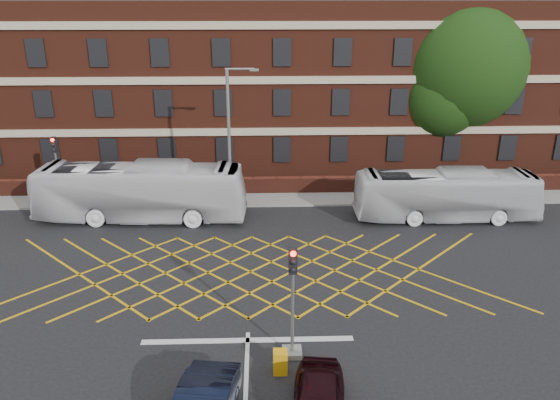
{
  "coord_description": "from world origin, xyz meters",
  "views": [
    {
      "loc": [
        0.65,
        -20.99,
        12.14
      ],
      "look_at": [
        1.39,
        1.5,
        3.8
      ],
      "focal_mm": 35.0,
      "sensor_mm": 36.0,
      "label": 1
    }
  ],
  "objects_px": {
    "traffic_light_near": "(292,313)",
    "direction_signs": "(44,184)",
    "bus_left": "(141,192)",
    "street_lamp": "(231,167)",
    "traffic_light_far": "(59,177)",
    "utility_cabinet": "(280,362)",
    "deciduous_tree": "(459,75)",
    "bus_right": "(446,195)"
  },
  "relations": [
    {
      "from": "traffic_light_near",
      "to": "direction_signs",
      "type": "height_order",
      "value": "traffic_light_near"
    },
    {
      "from": "bus_left",
      "to": "street_lamp",
      "type": "relative_size",
      "value": 1.41
    },
    {
      "from": "traffic_light_far",
      "to": "direction_signs",
      "type": "xyz_separation_m",
      "value": [
        -0.85,
        -0.34,
        -0.39
      ]
    },
    {
      "from": "traffic_light_near",
      "to": "street_lamp",
      "type": "height_order",
      "value": "street_lamp"
    },
    {
      "from": "traffic_light_far",
      "to": "utility_cabinet",
      "type": "height_order",
      "value": "traffic_light_far"
    },
    {
      "from": "deciduous_tree",
      "to": "utility_cabinet",
      "type": "xyz_separation_m",
      "value": [
        -13.57,
        -23.61,
        -6.57
      ]
    },
    {
      "from": "traffic_light_near",
      "to": "traffic_light_far",
      "type": "relative_size",
      "value": 1.0
    },
    {
      "from": "bus_right",
      "to": "traffic_light_far",
      "type": "height_order",
      "value": "traffic_light_far"
    },
    {
      "from": "utility_cabinet",
      "to": "deciduous_tree",
      "type": "bearing_deg",
      "value": 60.12
    },
    {
      "from": "traffic_light_near",
      "to": "utility_cabinet",
      "type": "xyz_separation_m",
      "value": [
        -0.46,
        -0.99,
        -1.33
      ]
    },
    {
      "from": "bus_left",
      "to": "direction_signs",
      "type": "height_order",
      "value": "bus_left"
    },
    {
      "from": "bus_right",
      "to": "deciduous_tree",
      "type": "distance_m",
      "value": 11.88
    },
    {
      "from": "bus_right",
      "to": "utility_cabinet",
      "type": "height_order",
      "value": "bus_right"
    },
    {
      "from": "traffic_light_near",
      "to": "utility_cabinet",
      "type": "distance_m",
      "value": 1.72
    },
    {
      "from": "deciduous_tree",
      "to": "direction_signs",
      "type": "bearing_deg",
      "value": -165.91
    },
    {
      "from": "bus_left",
      "to": "bus_right",
      "type": "distance_m",
      "value": 17.65
    },
    {
      "from": "bus_left",
      "to": "utility_cabinet",
      "type": "bearing_deg",
      "value": -148.86
    },
    {
      "from": "deciduous_tree",
      "to": "utility_cabinet",
      "type": "bearing_deg",
      "value": -119.88
    },
    {
      "from": "street_lamp",
      "to": "traffic_light_near",
      "type": "bearing_deg",
      "value": -78.54
    },
    {
      "from": "deciduous_tree",
      "to": "traffic_light_near",
      "type": "xyz_separation_m",
      "value": [
        -13.11,
        -22.62,
        -5.24
      ]
    },
    {
      "from": "traffic_light_near",
      "to": "street_lamp",
      "type": "distance_m",
      "value": 14.29
    },
    {
      "from": "bus_left",
      "to": "deciduous_tree",
      "type": "xyz_separation_m",
      "value": [
        21.15,
        9.34,
        5.33
      ]
    },
    {
      "from": "traffic_light_far",
      "to": "street_lamp",
      "type": "xyz_separation_m",
      "value": [
        10.82,
        -2.08,
        1.15
      ]
    },
    {
      "from": "street_lamp",
      "to": "traffic_light_far",
      "type": "bearing_deg",
      "value": 169.13
    },
    {
      "from": "bus_left",
      "to": "street_lamp",
      "type": "xyz_separation_m",
      "value": [
        5.22,
        0.67,
        1.24
      ]
    },
    {
      "from": "traffic_light_near",
      "to": "direction_signs",
      "type": "distance_m",
      "value": 21.38
    },
    {
      "from": "bus_right",
      "to": "traffic_light_near",
      "type": "relative_size",
      "value": 2.46
    },
    {
      "from": "street_lamp",
      "to": "utility_cabinet",
      "type": "relative_size",
      "value": 9.82
    },
    {
      "from": "bus_right",
      "to": "traffic_light_near",
      "type": "height_order",
      "value": "traffic_light_near"
    },
    {
      "from": "bus_left",
      "to": "street_lamp",
      "type": "bearing_deg",
      "value": -79.49
    },
    {
      "from": "bus_right",
      "to": "deciduous_tree",
      "type": "xyz_separation_m",
      "value": [
        3.52,
        9.9,
        5.54
      ]
    },
    {
      "from": "deciduous_tree",
      "to": "traffic_light_far",
      "type": "height_order",
      "value": "deciduous_tree"
    },
    {
      "from": "bus_left",
      "to": "utility_cabinet",
      "type": "distance_m",
      "value": 16.21
    },
    {
      "from": "direction_signs",
      "to": "utility_cabinet",
      "type": "relative_size",
      "value": 2.52
    },
    {
      "from": "deciduous_tree",
      "to": "street_lamp",
      "type": "height_order",
      "value": "deciduous_tree"
    },
    {
      "from": "bus_right",
      "to": "traffic_light_near",
      "type": "distance_m",
      "value": 15.94
    },
    {
      "from": "deciduous_tree",
      "to": "traffic_light_near",
      "type": "height_order",
      "value": "deciduous_tree"
    },
    {
      "from": "traffic_light_near",
      "to": "street_lamp",
      "type": "relative_size",
      "value": 0.5
    },
    {
      "from": "bus_left",
      "to": "bus_right",
      "type": "xyz_separation_m",
      "value": [
        17.64,
        -0.56,
        -0.21
      ]
    },
    {
      "from": "deciduous_tree",
      "to": "direction_signs",
      "type": "relative_size",
      "value": 5.55
    },
    {
      "from": "bus_right",
      "to": "traffic_light_near",
      "type": "xyz_separation_m",
      "value": [
        -9.59,
        -12.73,
        0.3
      ]
    },
    {
      "from": "traffic_light_near",
      "to": "direction_signs",
      "type": "relative_size",
      "value": 1.94
    }
  ]
}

